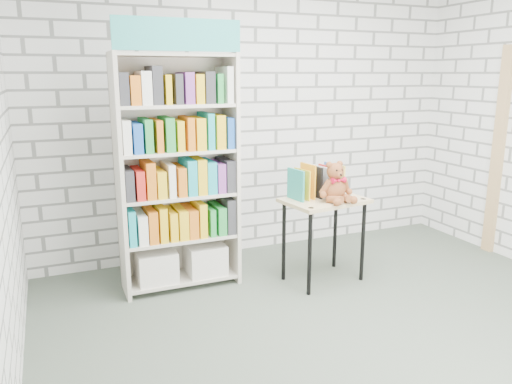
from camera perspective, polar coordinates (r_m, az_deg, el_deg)
name	(u,v)px	position (r m, az deg, el deg)	size (l,w,h in m)	color
ground	(363,333)	(3.82, 12.09, -15.50)	(4.50, 4.50, 0.00)	#495447
room_shell	(376,80)	(3.36, 13.60, 12.31)	(4.52, 4.02, 2.81)	silver
bookshelf	(177,172)	(4.26, -8.96, 2.31)	(1.00, 0.39, 2.24)	beige
display_table	(324,211)	(4.43, 7.81, -2.11)	(0.77, 0.59, 0.76)	tan
table_books	(317,180)	(4.46, 6.99, 1.35)	(0.52, 0.29, 0.29)	teal
teddy_bear	(336,185)	(4.31, 9.11, 0.75)	(0.32, 0.30, 0.35)	brown
door_trim	(498,152)	(5.63, 25.91, 4.11)	(0.05, 0.12, 2.10)	tan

